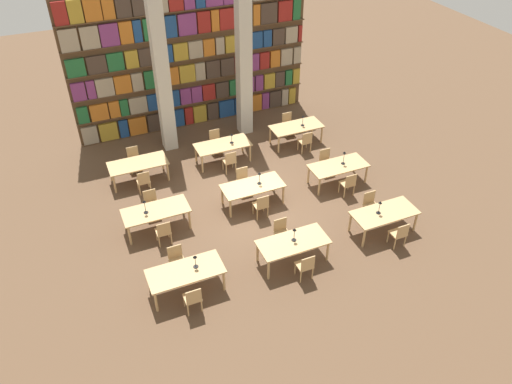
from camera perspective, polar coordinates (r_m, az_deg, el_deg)
ground_plane at (r=16.36m, az=-0.38°, el=-1.29°), size 40.00×40.00×0.00m
bookshelf_bank at (r=19.86m, az=-7.33°, el=14.83°), size 9.36×0.35×5.50m
pillar_left at (r=18.14m, az=-10.73°, el=13.20°), size 0.50×0.50×6.00m
pillar_center at (r=18.96m, az=-1.41°, el=14.90°), size 0.50×0.50×6.00m
reading_table_0 at (r=13.28m, az=-8.06°, el=-9.14°), size 1.99×0.92×0.73m
chair_0 at (r=12.91m, az=-7.22°, el=-11.96°), size 0.42×0.40×0.88m
chair_1 at (r=13.91m, az=-9.06°, el=-7.63°), size 0.42×0.40×0.88m
desk_lamp_0 at (r=13.10m, az=-6.97°, el=-7.64°), size 0.14×0.14×0.41m
reading_table_1 at (r=13.98m, az=4.26°, el=-5.89°), size 1.99×0.92×0.73m
chair_2 at (r=13.65m, az=5.67°, el=-8.38°), size 0.42×0.40×0.88m
chair_3 at (r=14.59m, az=2.95°, el=-4.57°), size 0.42×0.40×0.88m
desk_lamp_1 at (r=13.77m, az=4.41°, el=-4.62°), size 0.14×0.14×0.44m
reading_table_2 at (r=15.39m, az=14.46°, el=-2.47°), size 1.99×0.92×0.73m
chair_4 at (r=15.10m, az=16.06°, el=-4.59°), size 0.42×0.40×0.88m
chair_5 at (r=15.96m, az=12.96°, el=-1.38°), size 0.42×0.40×0.88m
desk_lamp_2 at (r=15.08m, az=13.97°, el=-1.48°), size 0.14×0.14×0.44m
reading_table_3 at (r=15.28m, az=-11.37°, el=-2.27°), size 1.99×0.92×0.73m
chair_6 at (r=14.83m, az=-10.53°, el=-4.47°), size 0.42×0.40×0.88m
chair_7 at (r=15.97m, az=-11.87°, el=-1.18°), size 0.42×0.40×0.88m
desk_lamp_3 at (r=15.00m, az=-12.61°, el=-1.39°), size 0.14×0.14×0.47m
reading_table_4 at (r=15.97m, az=-0.38°, el=0.55°), size 1.99×0.92×0.73m
chair_8 at (r=15.53m, az=0.60°, el=-1.50°), size 0.42×0.40×0.88m
chair_9 at (r=16.62m, az=-1.45°, el=1.44°), size 0.42×0.40×0.88m
desk_lamp_4 at (r=15.83m, az=0.39°, el=1.83°), size 0.14×0.14×0.44m
reading_table_5 at (r=17.13m, az=9.37°, el=2.83°), size 1.99×0.92×0.73m
chair_10 at (r=16.72m, az=10.50°, el=0.97°), size 0.42×0.40×0.88m
chair_11 at (r=17.73m, az=8.00°, el=3.58°), size 0.42×0.40×0.88m
desk_lamp_5 at (r=17.01m, az=10.04°, el=4.13°), size 0.14×0.14×0.49m
reading_table_6 at (r=17.49m, az=-13.34°, el=3.04°), size 1.99×0.92×0.73m
chair_12 at (r=16.97m, az=-12.73°, el=1.26°), size 0.42×0.40×0.88m
chair_13 at (r=18.21m, az=-13.77°, el=3.77°), size 0.42×0.40×0.88m
reading_table_7 at (r=18.07m, az=-3.83°, el=5.26°), size 1.99×0.92×0.73m
chair_14 at (r=17.57m, az=-3.02°, el=3.58°), size 0.42×0.40×0.88m
chair_15 at (r=18.76m, az=-4.63°, el=5.88°), size 0.42×0.40×0.88m
desk_lamp_6 at (r=17.95m, az=-2.81°, el=6.34°), size 0.14×0.14×0.39m
reading_table_8 at (r=19.22m, az=4.63°, el=7.32°), size 1.99×0.92×0.73m
chair_16 at (r=18.76m, az=5.68°, el=5.81°), size 0.42×0.40×0.88m
chair_17 at (r=19.89m, az=3.67°, el=7.87°), size 0.42×0.40×0.88m
desk_lamp_7 at (r=19.10m, az=5.38°, el=8.34°), size 0.14×0.14×0.43m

